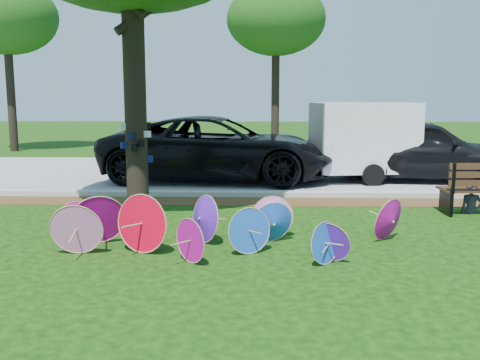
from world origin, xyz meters
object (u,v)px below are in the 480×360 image
Objects in this scene: parasol_pile at (199,224)px; dark_pickup at (421,150)px; person_left at (473,184)px; cargo_trailer at (364,137)px; black_van at (218,149)px.

parasol_pile is 1.13× the size of dark_pickup.
person_left reaches higher than parasol_pile.
parasol_pile is 4.84× the size of person_left.
dark_pickup reaches higher than person_left.
cargo_trailer is 4.54m from person_left.
cargo_trailer is at bearing 60.18° from parasol_pile.
parasol_pile is at bearing 146.45° from dark_pickup.
parasol_pile is at bearing -150.18° from person_left.
black_van is at bearing 145.82° from person_left.
dark_pickup is at bearing -3.50° from cargo_trailer.
dark_pickup is 1.91× the size of cargo_trailer.
person_left is at bearing -122.46° from black_van.
cargo_trailer is (4.17, -0.01, 0.34)m from black_van.
parasol_pile is 6.06m from person_left.
person_left is (5.41, 2.71, 0.23)m from parasol_pile.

